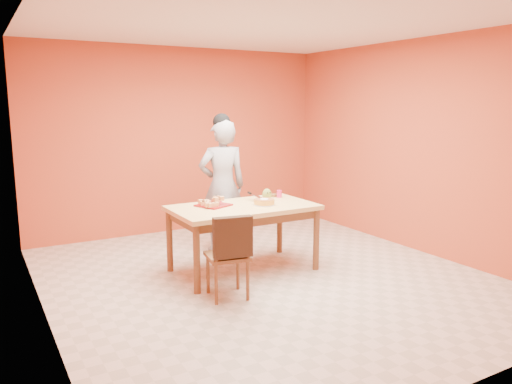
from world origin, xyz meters
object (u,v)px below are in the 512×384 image
person (222,186)px  red_dinner_plate (212,203)px  dining_table (243,214)px  checker_tin (273,195)px  egg_ornament (267,195)px  pastry_platter (213,205)px  magenta_glass (279,194)px  sponge_cake (264,202)px  dining_chair (228,254)px

person → red_dinner_plate: person is taller
dining_table → checker_tin: 0.65m
red_dinner_plate → egg_ornament: size_ratio=1.61×
pastry_platter → magenta_glass: (0.92, 0.07, 0.04)m
pastry_platter → sponge_cake: (0.52, -0.24, 0.03)m
dining_table → red_dinner_plate: red_dinner_plate is taller
dining_chair → pastry_platter: bearing=84.8°
red_dinner_plate → dining_chair: bearing=-106.1°
person → pastry_platter: size_ratio=5.37×
checker_tin → red_dinner_plate: bearing=-179.7°
egg_ornament → person: bearing=83.2°
dining_table → red_dinner_plate: (-0.25, 0.29, 0.10)m
checker_tin → dining_table: bearing=-152.8°
sponge_cake → magenta_glass: 0.50m
dining_chair → sponge_cake: (0.74, 0.55, 0.36)m
person → checker_tin: (0.41, -0.56, -0.07)m
pastry_platter → dining_chair: bearing=-105.3°
pastry_platter → sponge_cake: 0.57m
egg_ornament → checker_tin: 0.27m
person → pastry_platter: (-0.46, -0.71, -0.08)m
pastry_platter → magenta_glass: size_ratio=3.53×
person → dining_table: bearing=90.0°
sponge_cake → magenta_glass: magenta_glass is taller
red_dinner_plate → magenta_glass: 0.87m
sponge_cake → checker_tin: sponge_cake is taller
person → magenta_glass: 0.79m
magenta_glass → egg_ornament: bearing=-157.0°
dining_chair → egg_ornament: size_ratio=5.92×
person → checker_tin: bearing=137.0°
dining_chair → red_dinner_plate: (0.27, 0.93, 0.32)m
dining_table → egg_ornament: size_ratio=11.09×
magenta_glass → dining_chair: bearing=-143.0°
red_dinner_plate → sponge_cake: 0.61m
red_dinner_plate → person: bearing=54.3°
sponge_cake → pastry_platter: bearing=155.6°
egg_ornament → sponge_cake: bearing=-151.1°
pastry_platter → dining_table: bearing=-25.6°
checker_tin → pastry_platter: bearing=-170.2°
dining_chair → checker_tin: 1.47m
sponge_cake → egg_ornament: 0.26m
person → checker_tin: 0.70m
dining_table → egg_ornament: egg_ornament is taller
pastry_platter → checker_tin: bearing=9.8°
egg_ornament → pastry_platter: bearing=154.0°
magenta_glass → dining_table: bearing=-161.1°
sponge_cake → red_dinner_plate: bearing=140.6°
dining_chair → red_dinner_plate: bearing=84.1°
red_dinner_plate → checker_tin: checker_tin is taller
dining_chair → checker_tin: (1.09, 0.94, 0.33)m
checker_tin → sponge_cake: bearing=-132.3°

